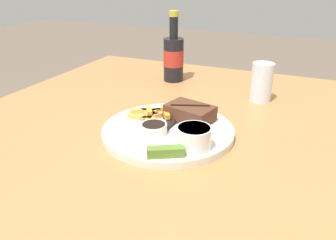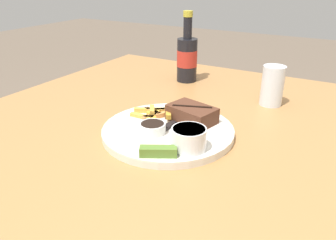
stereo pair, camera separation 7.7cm
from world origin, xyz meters
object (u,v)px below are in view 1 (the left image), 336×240
Objects in this scene: steak_portion at (190,113)px; drinking_glass at (262,82)px; dinner_plate at (168,131)px; coleslaw_cup at (194,136)px; fork_utensil at (138,121)px; knife_utensil at (175,120)px; dipping_sauce_cup at (154,128)px; pickle_spear at (165,152)px; beer_bottle at (174,57)px.

drinking_glass is (0.13, 0.26, 0.02)m from steak_portion.
coleslaw_cup is (0.09, -0.07, 0.04)m from dinner_plate.
steak_portion reaches higher than fork_utensil.
coleslaw_cup is 0.14m from knife_utensil.
dinner_plate is at bearing 0.00° from fork_utensil.
knife_utensil is at bearing -148.29° from steak_portion.
dipping_sauce_cup is at bearing 166.42° from coleslaw_cup.
dinner_plate is 0.13m from pickle_spear.
coleslaw_cup is 0.39m from drinking_glass.
knife_utensil is at bearing -120.58° from drinking_glass.
coleslaw_cup is 0.31× the size of beer_bottle.
steak_portion is 0.19m from pickle_spear.
coleslaw_cup is 0.11m from dipping_sauce_cup.
dinner_plate is 1.31× the size of beer_bottle.
beer_bottle is at bearing 118.59° from steak_portion.
pickle_spear is at bearing -68.79° from dinner_plate.
steak_portion is 0.04m from knife_utensil.
coleslaw_cup is 0.07m from pickle_spear.
pickle_spear is 0.57m from beer_bottle.
dipping_sauce_cup reaches higher than knife_utensil.
dipping_sauce_cup is 0.79× the size of pickle_spear.
pickle_spear reaches higher than dinner_plate.
coleslaw_cup reaches higher than knife_utensil.
pickle_spear is 0.67× the size of drinking_glass.
dipping_sauce_cup is at bearing -116.16° from steak_portion.
steak_portion is at bearing 28.85° from fork_utensil.
beer_bottle is 0.33m from drinking_glass.
drinking_glass is (0.12, 0.44, 0.03)m from pickle_spear.
beer_bottle is (-0.20, 0.53, 0.06)m from pickle_spear.
fork_utensil is 1.16× the size of drinking_glass.
coleslaw_cup is (0.05, -0.13, 0.01)m from steak_portion.
dipping_sauce_cup reaches higher than dinner_plate.
fork_utensil is 0.09m from knife_utensil.
dipping_sauce_cup is (-0.11, 0.03, -0.01)m from coleslaw_cup.
drinking_glass is at bearing -14.72° from beer_bottle.
dinner_plate is 0.44m from beer_bottle.
dinner_plate is at bearing -118.28° from steak_portion.
pickle_spear is at bearing -104.86° from drinking_glass.
steak_portion reaches higher than dipping_sauce_cup.
steak_portion is 0.39m from beer_bottle.
fork_utensil is (-0.08, 0.00, 0.01)m from dinner_plate.
steak_portion is 1.11× the size of drinking_glass.
dipping_sauce_cup is 0.08m from fork_utensil.
dinner_plate is at bearing -69.17° from beer_bottle.
steak_portion is 1.67× the size of pickle_spear.
dinner_plate is at bearing -117.38° from drinking_glass.
drinking_glass is (0.32, -0.08, -0.03)m from beer_bottle.
steak_portion is at bearing 63.84° from dipping_sauce_cup.
dinner_plate is 0.04m from knife_utensil.
coleslaw_cup is at bearing -13.58° from dipping_sauce_cup.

